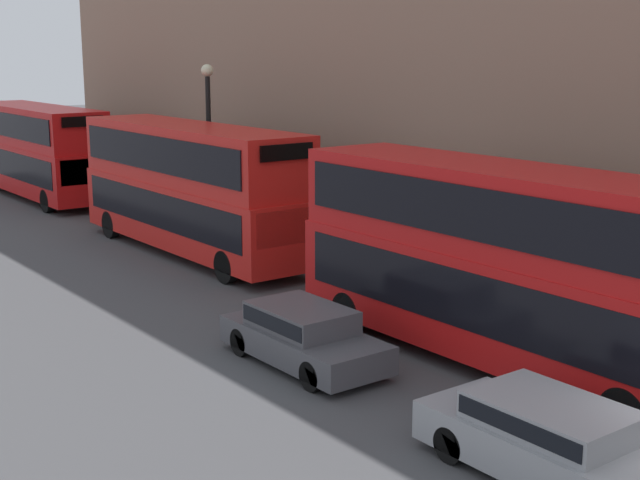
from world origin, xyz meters
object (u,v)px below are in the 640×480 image
object	(u,v)px
bus_second_in_queue	(191,184)
car_hatchback	(303,334)
bus_leading	(505,259)
car_dark_sedan	(554,440)
bus_third_in_queue	(38,148)

from	to	relation	value
bus_second_in_queue	car_hatchback	xyz separation A→B (m)	(-3.40, -11.07, -1.71)
bus_leading	car_dark_sedan	xyz separation A→B (m)	(-3.40, -4.12, -1.71)
bus_leading	car_hatchback	bearing A→B (deg)	141.50
bus_leading	bus_second_in_queue	world-z (taller)	bus_leading
bus_leading	bus_second_in_queue	bearing A→B (deg)	90.00
bus_second_in_queue	bus_third_in_queue	distance (m)	14.38
bus_second_in_queue	bus_third_in_queue	size ratio (longest dim) A/B	1.04
bus_third_in_queue	bus_second_in_queue	bearing A→B (deg)	-90.00
bus_second_in_queue	car_dark_sedan	world-z (taller)	bus_second_in_queue
bus_leading	bus_third_in_queue	xyz separation A→B (m)	(0.00, 28.15, -0.07)
bus_third_in_queue	car_hatchback	bearing A→B (deg)	-97.61
bus_third_in_queue	car_hatchback	distance (m)	25.72
car_hatchback	car_dark_sedan	bearing A→B (deg)	-90.00
bus_leading	bus_third_in_queue	size ratio (longest dim) A/B	1.01
bus_leading	bus_third_in_queue	world-z (taller)	bus_leading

